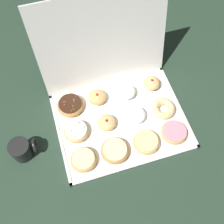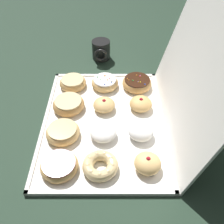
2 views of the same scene
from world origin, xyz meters
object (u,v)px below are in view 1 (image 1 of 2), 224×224
object	(u,v)px
glazed_ring_donut_1	(115,151)
powdered_filled_donut_6	(136,115)
glazed_ring_donut_0	(84,160)
coffee_mug	(22,149)
sprinkle_donut_8	(70,105)
jelly_filled_donut_9	(97,97)
pink_frosted_donut_3	(174,132)
glazed_ring_donut_2	(146,142)
donut_box	(121,121)
jelly_filled_donut_11	(152,83)
cruller_donut_7	(163,108)
sprinkle_donut_4	(76,131)
powdered_filled_donut_10	(127,91)
jelly_filled_donut_5	(107,122)

from	to	relation	value
glazed_ring_donut_1	powdered_filled_donut_6	world-z (taller)	same
glazed_ring_donut_0	coffee_mug	bearing A→B (deg)	154.71
sprinkle_donut_8	jelly_filled_donut_9	xyz separation A→B (m)	(0.13, 0.01, 0.00)
pink_frosted_donut_3	sprinkle_donut_8	world-z (taller)	sprinkle_donut_8
glazed_ring_donut_2	powdered_filled_donut_6	world-z (taller)	powdered_filled_donut_6
donut_box	jelly_filled_donut_11	bearing A→B (deg)	34.82
cruller_donut_7	coffee_mug	bearing A→B (deg)	-178.42
sprinkle_donut_4	jelly_filled_donut_11	xyz separation A→B (m)	(0.40, 0.14, 0.00)
glazed_ring_donut_0	glazed_ring_donut_1	xyz separation A→B (m)	(0.13, -0.00, 0.00)
cruller_donut_7	sprinkle_donut_4	bearing A→B (deg)	179.20
glazed_ring_donut_0	glazed_ring_donut_2	world-z (taller)	same
glazed_ring_donut_0	jelly_filled_donut_9	distance (m)	0.30
cruller_donut_7	sprinkle_donut_8	distance (m)	0.42
glazed_ring_donut_0	glazed_ring_donut_1	bearing A→B (deg)	-0.32
powdered_filled_donut_10	sprinkle_donut_8	bearing A→B (deg)	178.72
pink_frosted_donut_3	jelly_filled_donut_11	size ratio (longest dim) A/B	1.41
sprinkle_donut_4	jelly_filled_donut_5	xyz separation A→B (m)	(0.14, 0.00, 0.00)
glazed_ring_donut_0	cruller_donut_7	bearing A→B (deg)	17.56
powdered_filled_donut_10	sprinkle_donut_4	bearing A→B (deg)	-155.02
jelly_filled_donut_5	jelly_filled_donut_9	bearing A→B (deg)	92.05
jelly_filled_donut_11	coffee_mug	xyz separation A→B (m)	(-0.63, -0.16, 0.01)
glazed_ring_donut_2	jelly_filled_donut_9	world-z (taller)	jelly_filled_donut_9
cruller_donut_7	powdered_filled_donut_10	distance (m)	0.19
jelly_filled_donut_5	jelly_filled_donut_11	distance (m)	0.29
sprinkle_donut_4	coffee_mug	distance (m)	0.24
donut_box	sprinkle_donut_8	world-z (taller)	sprinkle_donut_8
glazed_ring_donut_2	donut_box	bearing A→B (deg)	117.03
coffee_mug	pink_frosted_donut_3	bearing A→B (deg)	-9.36
sprinkle_donut_4	jelly_filled_donut_9	bearing A→B (deg)	46.01
sprinkle_donut_4	jelly_filled_donut_5	size ratio (longest dim) A/B	1.35
powdered_filled_donut_10	pink_frosted_donut_3	bearing A→B (deg)	-62.38
glazed_ring_donut_2	jelly_filled_donut_5	size ratio (longest dim) A/B	1.41
glazed_ring_donut_0	cruller_donut_7	size ratio (longest dim) A/B	1.01
pink_frosted_donut_3	sprinkle_donut_4	size ratio (longest dim) A/B	1.04
glazed_ring_donut_2	cruller_donut_7	xyz separation A→B (m)	(0.13, 0.13, -0.00)
glazed_ring_donut_2	pink_frosted_donut_3	xyz separation A→B (m)	(0.13, 0.01, -0.00)
glazed_ring_donut_2	sprinkle_donut_4	world-z (taller)	sprinkle_donut_4
glazed_ring_donut_2	jelly_filled_donut_11	world-z (taller)	jelly_filled_donut_11
glazed_ring_donut_1	sprinkle_donut_8	distance (m)	0.30
sprinkle_donut_4	coffee_mug	world-z (taller)	coffee_mug
sprinkle_donut_4	coffee_mug	xyz separation A→B (m)	(-0.23, -0.02, 0.02)
sprinkle_donut_4	sprinkle_donut_8	size ratio (longest dim) A/B	0.91
sprinkle_donut_8	jelly_filled_donut_5	bearing A→B (deg)	-43.92
powdered_filled_donut_10	cruller_donut_7	bearing A→B (deg)	-44.95
glazed_ring_donut_2	sprinkle_donut_8	xyz separation A→B (m)	(-0.27, 0.27, 0.00)
powdered_filled_donut_6	jelly_filled_donut_9	size ratio (longest dim) A/B	1.07
glazed_ring_donut_1	glazed_ring_donut_2	size ratio (longest dim) A/B	1.04
pink_frosted_donut_3	donut_box	bearing A→B (deg)	147.52
glazed_ring_donut_2	jelly_filled_donut_5	bearing A→B (deg)	133.96
coffee_mug	jelly_filled_donut_11	bearing A→B (deg)	14.10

